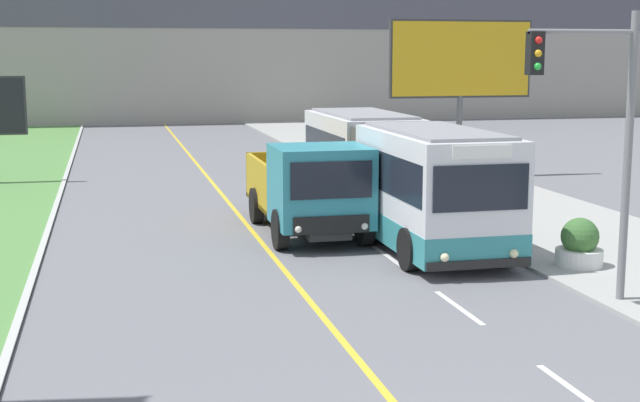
{
  "coord_description": "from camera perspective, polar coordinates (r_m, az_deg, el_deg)",
  "views": [
    {
      "loc": [
        -3.81,
        -8.02,
        4.92
      ],
      "look_at": [
        1.1,
        12.66,
        1.4
      ],
      "focal_mm": 50.0,
      "sensor_mm": 36.0,
      "label": 1
    }
  ],
  "objects": [
    {
      "name": "city_bus",
      "position": [
        25.15,
        4.76,
        1.74
      ],
      "size": [
        2.65,
        12.21,
        3.1
      ],
      "color": "silver",
      "rests_on": "ground_plane"
    },
    {
      "name": "planter_round_near",
      "position": [
        21.38,
        16.27,
        -2.73
      ],
      "size": [
        1.08,
        1.08,
        1.12
      ],
      "color": "silver",
      "rests_on": "sidewalk_right"
    },
    {
      "name": "dump_truck",
      "position": [
        23.74,
        -0.45,
        0.63
      ],
      "size": [
        2.52,
        6.46,
        2.59
      ],
      "color": "black",
      "rests_on": "ground_plane"
    },
    {
      "name": "planter_round_third",
      "position": [
        30.26,
        7.51,
        1.02
      ],
      "size": [
        1.01,
        1.01,
        1.09
      ],
      "color": "silver",
      "rests_on": "sidewalk_right"
    },
    {
      "name": "planter_round_second",
      "position": [
        25.75,
        11.24,
        -0.53
      ],
      "size": [
        0.95,
        0.95,
        1.09
      ],
      "color": "silver",
      "rests_on": "sidewalk_right"
    },
    {
      "name": "billboard_large",
      "position": [
        36.13,
        9.0,
        8.75
      ],
      "size": [
        5.91,
        0.24,
        6.25
      ],
      "color": "#59595B",
      "rests_on": "ground_plane"
    },
    {
      "name": "planter_round_far",
      "position": [
        34.77,
        4.25,
        2.15
      ],
      "size": [
        1.02,
        1.02,
        1.08
      ],
      "color": "silver",
      "rests_on": "sidewalk_right"
    },
    {
      "name": "traffic_light_mast",
      "position": [
        17.96,
        17.45,
        4.93
      ],
      "size": [
        2.28,
        0.32,
        5.73
      ],
      "color": "slate",
      "rests_on": "ground_plane"
    }
  ]
}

